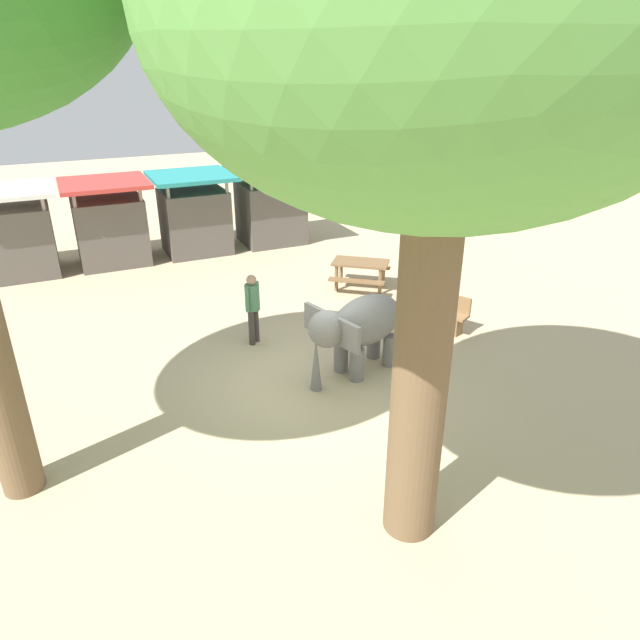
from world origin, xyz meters
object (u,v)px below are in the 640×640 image
elephant (358,326)px  picnic_table_near (360,268)px  shade_tree_secondary (452,13)px  market_stall_teal (195,217)px  person_handler (253,304)px  market_stall_green (271,209)px  market_stall_red (110,227)px  wooden_bench (440,310)px  market_stall_white (16,237)px

elephant → picnic_table_near: elephant is taller
shade_tree_secondary → market_stall_teal: (0.33, 13.21, -5.11)m
person_handler → market_stall_green: market_stall_green is taller
market_stall_red → market_stall_teal: bearing=0.0°
market_stall_teal → picnic_table_near: bearing=-57.5°
shade_tree_secondary → market_stall_red: 14.35m
market_stall_red → market_stall_teal: size_ratio=1.00×
elephant → market_stall_green: 9.33m
market_stall_teal → market_stall_green: (2.60, 0.00, 0.00)m
elephant → shade_tree_secondary: (-1.35, -4.02, 5.23)m
wooden_bench → market_stall_white: market_stall_white is taller
elephant → wooden_bench: size_ratio=1.62×
elephant → market_stall_green: bearing=-114.6°
wooden_bench → picnic_table_near: bearing=-18.8°
person_handler → market_stall_green: 7.72m
elephant → person_handler: person_handler is taller
market_stall_green → person_handler: bearing=-113.3°
picnic_table_near → market_stall_green: (-0.68, 5.16, 0.55)m
person_handler → market_stall_teal: bearing=136.4°
elephant → market_stall_white: (-6.22, 9.19, 0.12)m
shade_tree_secondary → picnic_table_near: size_ratio=4.00×
wooden_bench → market_stall_white: 12.15m
person_handler → wooden_bench: bearing=35.5°
person_handler → market_stall_white: (-4.74, 7.09, 0.19)m
market_stall_green → market_stall_red: bearing=180.0°
shade_tree_secondary → picnic_table_near: bearing=65.9°
person_handler → market_stall_red: (-2.14, 7.09, 0.19)m
wooden_bench → market_stall_green: 8.29m
elephant → market_stall_teal: (-1.02, 9.19, 0.12)m
shade_tree_secondary → wooden_bench: size_ratio=5.88×
person_handler → market_stall_red: size_ratio=0.64×
person_handler → market_stall_white: 8.53m
elephant → person_handler: 2.58m
market_stall_red → market_stall_teal: 2.60m
shade_tree_secondary → wooden_bench: 8.68m
person_handler → picnic_table_near: person_handler is taller
person_handler → market_stall_white: size_ratio=0.64×
person_handler → market_stall_teal: 7.10m
wooden_bench → market_stall_green: bearing=-19.8°
person_handler → market_stall_red: bearing=156.9°
picnic_table_near → market_stall_white: 9.94m
elephant → market_stall_red: (-3.62, 9.19, 0.12)m
wooden_bench → shade_tree_secondary: bearing=113.1°
elephant → market_stall_white: bearing=-70.7°
person_handler → market_stall_teal: size_ratio=0.64×
wooden_bench → market_stall_teal: bearing=-3.1°
elephant → picnic_table_near: 4.64m
person_handler → shade_tree_secondary: 8.10m
elephant → wooden_bench: bearing=-174.6°
picnic_table_near → market_stall_red: 7.84m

